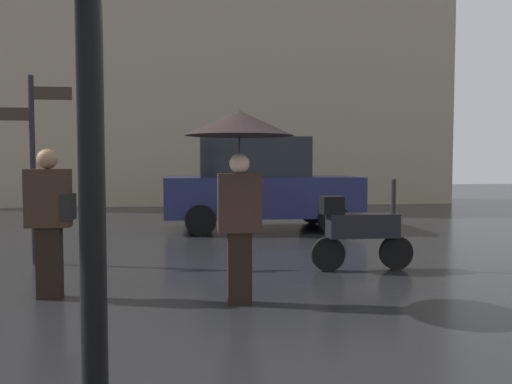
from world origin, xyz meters
The scene contains 6 objects.
pedestrian_with_umbrella centered at (0.40, 3.01, 1.64)m, with size 1.12×1.12×1.99m.
pedestrian_with_bag centered at (-1.60, 3.48, 0.91)m, with size 0.50×0.24×1.61m.
parked_scooter centered at (2.15, 4.48, 0.56)m, with size 1.41×0.32×1.23m.
parked_car_left centered at (1.34, 8.95, 0.99)m, with size 4.12×2.02×1.98m.
street_signpost centered at (-2.34, 5.48, 1.64)m, with size 1.08×0.08×2.69m.
building_block centered at (0.00, 16.46, 6.33)m, with size 17.83×2.88×12.65m, color gray.
Camera 1 is at (-0.07, -2.33, 1.47)m, focal length 36.83 mm.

